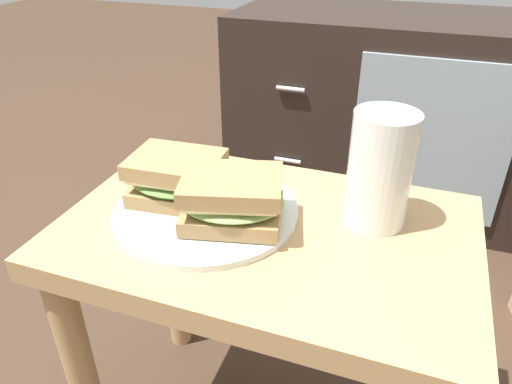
# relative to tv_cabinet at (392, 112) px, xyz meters

# --- Properties ---
(side_table) EXTENTS (0.56, 0.36, 0.46)m
(side_table) POSITION_rel_tv_cabinet_xyz_m (-0.09, -0.95, 0.08)
(side_table) COLOR tan
(side_table) RESTS_ON ground
(tv_cabinet) EXTENTS (0.96, 0.46, 0.58)m
(tv_cabinet) POSITION_rel_tv_cabinet_xyz_m (0.00, 0.00, 0.00)
(tv_cabinet) COLOR black
(tv_cabinet) RESTS_ON ground
(plate) EXTENTS (0.26, 0.26, 0.01)m
(plate) POSITION_rel_tv_cabinet_xyz_m (-0.18, -0.95, 0.17)
(plate) COLOR silver
(plate) RESTS_ON side_table
(sandwich_front) EXTENTS (0.14, 0.12, 0.07)m
(sandwich_front) POSITION_rel_tv_cabinet_xyz_m (-0.23, -0.94, 0.21)
(sandwich_front) COLOR #9E7A4C
(sandwich_front) RESTS_ON plate
(sandwich_back) EXTENTS (0.16, 0.14, 0.07)m
(sandwich_back) POSITION_rel_tv_cabinet_xyz_m (-0.13, -0.97, 0.21)
(sandwich_back) COLOR #9E7A4C
(sandwich_back) RESTS_ON plate
(beer_glass) EXTENTS (0.08, 0.08, 0.16)m
(beer_glass) POSITION_rel_tv_cabinet_xyz_m (0.04, -0.89, 0.24)
(beer_glass) COLOR silver
(beer_glass) RESTS_ON side_table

